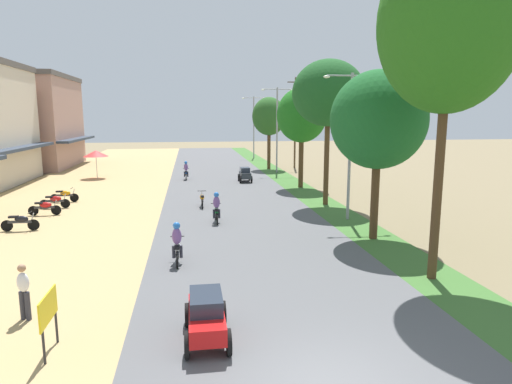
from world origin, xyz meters
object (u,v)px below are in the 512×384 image
at_px(street_signboard, 48,312).
at_px(median_tree_third, 328,93).
at_px(utility_pole_near, 295,121).
at_px(streetlamp_near, 350,137).
at_px(vendor_umbrella, 96,153).
at_px(median_tree_second, 378,120).
at_px(car_hatchback_charcoal, 245,174).
at_px(streetlamp_mid, 277,125).
at_px(parked_motorbike_second, 20,221).
at_px(parked_motorbike_third, 45,207).
at_px(car_sedan_red, 206,315).
at_px(pedestrian_on_shoulder, 24,289).
at_px(parked_motorbike_fifth, 65,195).
at_px(motorbike_foreground_rider, 177,244).
at_px(median_tree_nearest, 449,23).
at_px(streetlamp_far, 254,123).
at_px(motorbike_ahead_fourth, 186,171).
at_px(motorbike_ahead_third, 202,199).
at_px(parked_motorbike_fourth, 55,200).
at_px(median_tree_fifth, 269,117).
at_px(median_tree_fourth, 302,116).
at_px(motorbike_ahead_second, 216,208).

height_order(street_signboard, median_tree_third, median_tree_third).
bearing_deg(utility_pole_near, streetlamp_near, -96.70).
xyz_separation_m(vendor_umbrella, median_tree_second, (16.79, -22.87, 3.19)).
distance_m(streetlamp_near, car_hatchback_charcoal, 15.60).
bearing_deg(streetlamp_mid, parked_motorbike_second, -129.93).
distance_m(parked_motorbike_second, streetlamp_near, 17.39).
bearing_deg(streetlamp_near, parked_motorbike_third, 168.29).
distance_m(street_signboard, car_sedan_red, 3.75).
xyz_separation_m(street_signboard, pedestrian_on_shoulder, (-1.24, 1.97, -0.14)).
distance_m(parked_motorbike_third, streetlamp_mid, 24.08).
distance_m(parked_motorbike_second, streetlamp_mid, 26.69).
bearing_deg(median_tree_second, parked_motorbike_fifth, 145.77).
bearing_deg(parked_motorbike_second, streetlamp_mid, 50.07).
bearing_deg(motorbike_foreground_rider, median_tree_nearest, -17.72).
xyz_separation_m(parked_motorbike_fifth, motorbike_foreground_rider, (7.66, -13.63, 0.30)).
xyz_separation_m(parked_motorbike_fifth, car_hatchback_charcoal, (12.89, 7.20, 0.19)).
relative_size(street_signboard, car_hatchback_charcoal, 0.75).
bearing_deg(streetlamp_far, motorbike_foreground_rider, -102.15).
bearing_deg(pedestrian_on_shoulder, motorbike_ahead_fourth, 80.97).
xyz_separation_m(parked_motorbike_second, motorbike_ahead_third, (9.07, 4.51, 0.02)).
distance_m(median_tree_third, car_sedan_red, 19.47).
relative_size(street_signboard, vendor_umbrella, 0.59).
bearing_deg(streetlamp_near, streetlamp_far, 90.00).
relative_size(vendor_umbrella, motorbike_foreground_rider, 1.40).
height_order(median_tree_nearest, car_hatchback_charcoal, median_tree_nearest).
relative_size(car_sedan_red, motorbike_ahead_fourth, 1.26).
height_order(parked_motorbike_fourth, parked_motorbike_fifth, same).
height_order(median_tree_fifth, streetlamp_far, streetlamp_far).
bearing_deg(median_tree_fourth, motorbike_foreground_rider, -118.08).
relative_size(parked_motorbike_fourth, median_tree_fourth, 0.23).
bearing_deg(median_tree_nearest, median_tree_fourth, 88.94).
xyz_separation_m(streetlamp_near, streetlamp_far, (0.00, 36.08, 0.13)).
height_order(median_tree_fourth, motorbike_ahead_third, median_tree_fourth).
xyz_separation_m(parked_motorbike_fifth, median_tree_second, (16.59, -11.29, 4.94)).
relative_size(parked_motorbike_third, motorbike_foreground_rider, 1.00).
bearing_deg(utility_pole_near, streetlamp_mid, -122.66).
relative_size(pedestrian_on_shoulder, median_tree_third, 0.18).
xyz_separation_m(parked_motorbike_second, median_tree_second, (16.74, -3.86, 4.94)).
distance_m(parked_motorbike_third, median_tree_fourth, 19.33).
height_order(car_hatchback_charcoal, motorbike_ahead_third, car_hatchback_charcoal).
xyz_separation_m(parked_motorbike_third, utility_pole_near, (19.72, 21.23, 4.51)).
xyz_separation_m(parked_motorbike_second, pedestrian_on_shoulder, (3.71, -10.35, 0.41)).
height_order(vendor_umbrella, utility_pole_near, utility_pole_near).
relative_size(street_signboard, median_tree_second, 0.20).
bearing_deg(car_sedan_red, motorbike_ahead_second, 85.32).
distance_m(median_tree_second, car_hatchback_charcoal, 19.45).
xyz_separation_m(car_sedan_red, car_hatchback_charcoal, (4.35, 26.87, 0.01)).
xyz_separation_m(median_tree_fifth, utility_pole_near, (3.07, 1.04, -0.52)).
height_order(median_tree_fourth, utility_pole_near, utility_pole_near).
height_order(pedestrian_on_shoulder, median_tree_third, median_tree_third).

